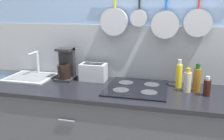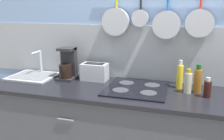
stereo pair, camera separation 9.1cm
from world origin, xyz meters
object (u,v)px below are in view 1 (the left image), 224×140
toaster (94,83)px  bottle_dish_soap (190,76)px  coffee_maker (64,82)px  bottle_vinegar (190,82)px  bottle_olive_oil (175,77)px  bottle_sesame_oil (179,80)px

toaster → bottle_dish_soap: (1.08, -0.00, 0.02)m
coffee_maker → bottle_vinegar: 1.31m
toaster → bottle_olive_oil: bottle_olive_oil is taller
toaster → bottle_vinegar: size_ratio=1.45×
coffee_maker → bottle_vinegar: size_ratio=1.71×
bottle_olive_oil → toaster: bearing=177.9°
toaster → bottle_olive_oil: size_ratio=1.15×
bottle_dish_soap → bottle_olive_oil: bearing=-170.9°
coffee_maker → bottle_vinegar: (1.31, -0.06, -0.05)m
coffee_maker → bottle_sesame_oil: (1.25, 0.07, -0.07)m
coffee_maker → toaster: size_ratio=1.17×
coffee_maker → bottle_dish_soap: coffee_maker is taller
bottle_sesame_oil → bottle_dish_soap: size_ratio=0.61×
bottle_olive_oil → bottle_vinegar: size_ratio=1.26×
bottle_dish_soap → bottle_vinegar: bearing=-115.8°
bottle_vinegar → bottle_dish_soap: bottle_dish_soap is taller
bottle_dish_soap → bottle_sesame_oil: bearing=-176.6°
coffee_maker → toaster: 0.32m
coffee_maker → bottle_sesame_oil: size_ratio=2.34×
coffee_maker → bottle_olive_oil: coffee_maker is taller
coffee_maker → toaster: bearing=14.7°
bottle_vinegar → toaster: bearing=172.0°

